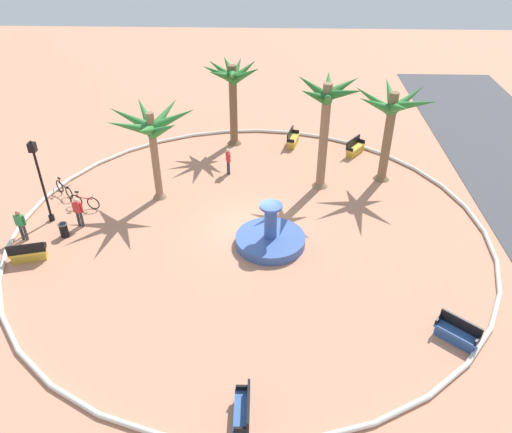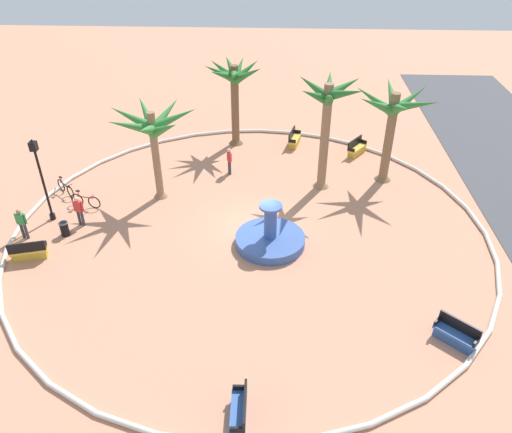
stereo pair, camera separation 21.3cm
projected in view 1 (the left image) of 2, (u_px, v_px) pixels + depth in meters
name	position (u px, v px, depth m)	size (l,w,h in m)	color
ground_plane	(250.00, 229.00, 24.66)	(80.00, 80.00, 0.00)	tan
plaza_curb	(250.00, 227.00, 24.61)	(23.02, 23.02, 0.20)	silver
fountain	(270.00, 239.00, 23.48)	(3.28, 3.28, 2.20)	#38569E
palm_tree_near_fountain	(327.00, 110.00, 25.61)	(3.86, 3.53, 6.17)	#8E6B4C
palm_tree_by_curb	(232.00, 82.00, 30.37)	(3.89, 3.76, 5.38)	brown
palm_tree_mid_plaza	(151.00, 129.00, 24.93)	(4.48, 4.62, 5.12)	#8E6B4C
palm_tree_far_side	(391.00, 114.00, 26.59)	(4.67, 4.29, 5.41)	brown
bench_east	(29.00, 254.00, 22.48)	(0.91, 1.68, 1.00)	gold
bench_west	(293.00, 140.00, 32.29)	(1.67, 0.87, 1.00)	gold
bench_north	(355.00, 149.00, 31.22)	(1.58, 1.36, 1.00)	gold
bench_southeast	(456.00, 334.00, 18.53)	(1.43, 1.54, 1.00)	#335BA8
bench_southwest	(243.00, 413.00, 15.79)	(1.61, 0.53, 1.00)	#335BA8
lamppost	(40.00, 175.00, 23.86)	(0.32, 0.32, 4.44)	black
trash_bin	(64.00, 230.00, 23.97)	(0.46, 0.46, 0.73)	black
bicycle_red_frame	(64.00, 189.00, 27.10)	(1.18, 1.33, 0.94)	black
bicycle_by_lamppost	(85.00, 202.00, 26.05)	(0.54, 1.69, 0.94)	black
person_cyclist_helmet	(78.00, 211.00, 24.36)	(0.24, 0.53, 1.64)	#33333D
person_cyclist_photo	(21.00, 224.00, 23.44)	(0.22, 0.53, 1.63)	#33333D
person_pedestrian_stroll	(228.00, 160.00, 28.80)	(0.50, 0.31, 1.62)	#33333D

